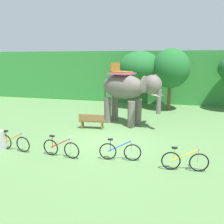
{
  "coord_description": "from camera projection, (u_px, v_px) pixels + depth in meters",
  "views": [
    {
      "loc": [
        2.72,
        -10.21,
        4.05
      ],
      "look_at": [
        -0.09,
        1.0,
        1.3
      ],
      "focal_mm": 36.43,
      "sensor_mm": 36.0,
      "label": 1
    }
  ],
  "objects": [
    {
      "name": "ground_plane",
      "position": [
        109.0,
        142.0,
        11.22
      ],
      "size": [
        80.0,
        80.0,
        0.0
      ],
      "primitive_type": "plane",
      "color": "#567F47"
    },
    {
      "name": "foliage_hedge",
      "position": [
        142.0,
        75.0,
        23.35
      ],
      "size": [
        36.0,
        6.0,
        4.68
      ],
      "primitive_type": "cube",
      "color": "#338438",
      "rests_on": "ground"
    },
    {
      "name": "tree_center",
      "position": [
        140.0,
        68.0,
        18.45
      ],
      "size": [
        3.47,
        3.47,
        4.62
      ],
      "color": "brown",
      "rests_on": "ground"
    },
    {
      "name": "tree_far_left",
      "position": [
        171.0,
        69.0,
        17.46
      ],
      "size": [
        2.92,
        2.92,
        4.79
      ],
      "color": "brown",
      "rests_on": "ground"
    },
    {
      "name": "elephant",
      "position": [
        127.0,
        89.0,
        13.77
      ],
      "size": [
        4.18,
        2.94,
        3.78
      ],
      "color": "#665E56",
      "rests_on": "ground"
    },
    {
      "name": "bike_orange",
      "position": [
        14.0,
        142.0,
        10.13
      ],
      "size": [
        1.71,
        0.52,
        0.92
      ],
      "color": "black",
      "rests_on": "ground"
    },
    {
      "name": "bike_red",
      "position": [
        61.0,
        148.0,
        9.48
      ],
      "size": [
        1.71,
        0.52,
        0.92
      ],
      "color": "black",
      "rests_on": "ground"
    },
    {
      "name": "bike_blue",
      "position": [
        120.0,
        151.0,
        9.17
      ],
      "size": [
        1.7,
        0.52,
        0.92
      ],
      "color": "black",
      "rests_on": "ground"
    },
    {
      "name": "bike_yellow",
      "position": [
        185.0,
        161.0,
        8.3
      ],
      "size": [
        1.7,
        0.52,
        0.92
      ],
      "color": "black",
      "rests_on": "ground"
    },
    {
      "name": "wooden_bench",
      "position": [
        92.0,
        121.0,
        13.26
      ],
      "size": [
        1.53,
        0.55,
        0.89
      ],
      "color": "brown",
      "rests_on": "ground"
    }
  ]
}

